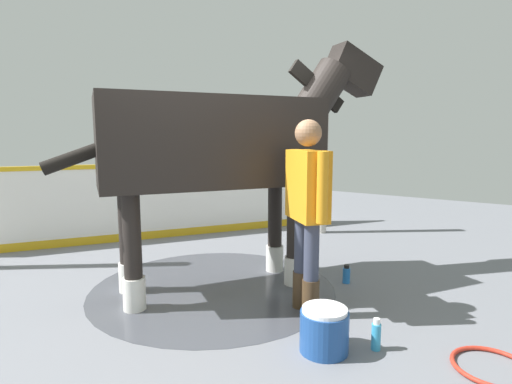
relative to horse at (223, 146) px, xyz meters
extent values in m
cube|color=slate|center=(0.40, -0.14, -1.47)|extent=(16.00, 16.00, 0.02)
cylinder|color=#42444C|center=(0.10, -0.06, -1.46)|extent=(2.49, 2.49, 0.00)
cube|color=white|center=(-1.16, -2.02, -0.91)|extent=(4.95, 3.23, 1.09)
cube|color=gold|center=(-1.16, -2.02, -0.34)|extent=(4.97, 3.25, 0.06)
cube|color=gold|center=(-1.16, -2.02, -1.40)|extent=(4.96, 3.23, 0.12)
cylinder|color=#B7B2A8|center=(-2.75, -0.19, -0.15)|extent=(0.16, 0.16, 2.61)
cube|color=black|center=(0.10, -0.06, 0.04)|extent=(2.25, 1.87, 0.86)
cylinder|color=black|center=(-0.71, 0.18, -0.92)|extent=(0.16, 0.16, 1.07)
cylinder|color=silver|center=(-0.71, 0.18, -1.31)|extent=(0.20, 0.20, 0.30)
cylinder|color=black|center=(-0.45, 0.57, -0.92)|extent=(0.16, 0.16, 1.07)
cylinder|color=silver|center=(-0.45, 0.57, -1.31)|extent=(0.20, 0.20, 0.30)
cylinder|color=black|center=(0.65, -0.70, -0.92)|extent=(0.16, 0.16, 1.07)
cylinder|color=silver|center=(0.65, -0.70, -1.31)|extent=(0.20, 0.20, 0.30)
cylinder|color=black|center=(0.91, -0.31, -0.92)|extent=(0.16, 0.16, 1.07)
cylinder|color=silver|center=(0.91, -0.31, -1.31)|extent=(0.20, 0.20, 0.30)
cylinder|color=black|center=(-0.90, 0.58, 0.49)|extent=(0.86, 0.74, 0.87)
cube|color=black|center=(-0.90, 0.58, 0.62)|extent=(0.60, 0.42, 0.54)
cube|color=black|center=(-1.28, 0.82, 0.82)|extent=(0.70, 0.59, 0.56)
cylinder|color=black|center=(1.08, -0.70, -0.06)|extent=(0.65, 0.48, 0.35)
cylinder|color=#47331E|center=(0.16, 1.07, -1.29)|extent=(0.15, 0.15, 0.34)
cylinder|color=#383D51|center=(0.16, 1.07, -0.87)|extent=(0.13, 0.13, 0.50)
cylinder|color=#47331E|center=(0.02, 0.90, -1.29)|extent=(0.15, 0.15, 0.34)
cylinder|color=#383D51|center=(0.02, 0.90, -0.87)|extent=(0.13, 0.13, 0.50)
cube|color=orange|center=(0.09, 0.99, -0.32)|extent=(0.48, 0.52, 0.59)
cylinder|color=orange|center=(0.27, 1.22, -0.31)|extent=(0.09, 0.09, 0.56)
cylinder|color=orange|center=(-0.10, 0.76, -0.31)|extent=(0.09, 0.09, 0.56)
sphere|color=#936B4C|center=(0.09, 0.99, 0.12)|extent=(0.23, 0.23, 0.23)
cylinder|color=#1E478C|center=(0.60, 1.41, -1.31)|extent=(0.35, 0.35, 0.30)
cylinder|color=white|center=(0.60, 1.41, -1.14)|extent=(0.33, 0.33, 0.03)
cylinder|color=#3399CC|center=(0.37, 1.71, -1.36)|extent=(0.07, 0.07, 0.20)
cylinder|color=white|center=(0.37, 1.71, -1.24)|extent=(0.05, 0.05, 0.04)
cylinder|color=blue|center=(-0.80, 1.02, -1.38)|extent=(0.08, 0.08, 0.16)
cylinder|color=black|center=(-0.80, 1.02, -1.28)|extent=(0.06, 0.06, 0.04)
torus|color=#B72D1E|center=(0.18, 2.44, -1.44)|extent=(0.52, 0.52, 0.03)
camera|label=1|loc=(3.15, 2.55, 0.09)|focal=28.30mm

